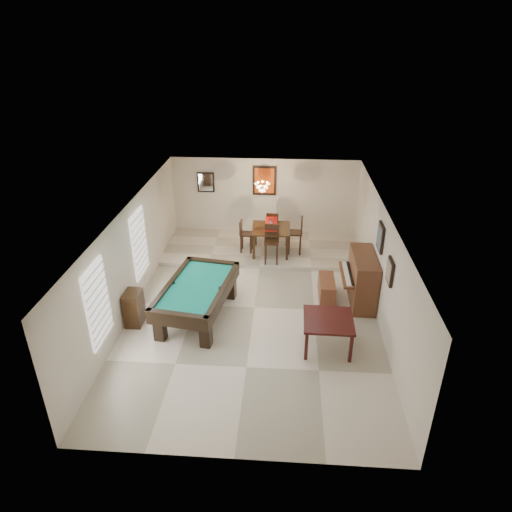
# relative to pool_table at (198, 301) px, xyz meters

# --- Properties ---
(ground_plane) EXTENTS (6.00, 9.00, 0.02)m
(ground_plane) POSITION_rel_pool_table_xyz_m (1.33, 0.49, -0.44)
(ground_plane) COLOR beige
(wall_back) EXTENTS (6.00, 0.04, 2.60)m
(wall_back) POSITION_rel_pool_table_xyz_m (1.33, 4.99, 0.87)
(wall_back) COLOR silver
(wall_back) RESTS_ON ground_plane
(wall_front) EXTENTS (6.00, 0.04, 2.60)m
(wall_front) POSITION_rel_pool_table_xyz_m (1.33, -4.01, 0.87)
(wall_front) COLOR silver
(wall_front) RESTS_ON ground_plane
(wall_left) EXTENTS (0.04, 9.00, 2.60)m
(wall_left) POSITION_rel_pool_table_xyz_m (-1.67, 0.49, 0.87)
(wall_left) COLOR silver
(wall_left) RESTS_ON ground_plane
(wall_right) EXTENTS (0.04, 9.00, 2.60)m
(wall_right) POSITION_rel_pool_table_xyz_m (4.33, 0.49, 0.87)
(wall_right) COLOR silver
(wall_right) RESTS_ON ground_plane
(ceiling) EXTENTS (6.00, 9.00, 0.04)m
(ceiling) POSITION_rel_pool_table_xyz_m (1.33, 0.49, 2.17)
(ceiling) COLOR white
(ceiling) RESTS_ON wall_back
(dining_step) EXTENTS (6.00, 2.50, 0.12)m
(dining_step) POSITION_rel_pool_table_xyz_m (1.33, 3.74, -0.37)
(dining_step) COLOR beige
(dining_step) RESTS_ON ground_plane
(window_left_front) EXTENTS (0.06, 1.00, 1.70)m
(window_left_front) POSITION_rel_pool_table_xyz_m (-1.64, -1.71, 0.97)
(window_left_front) COLOR white
(window_left_front) RESTS_ON wall_left
(window_left_rear) EXTENTS (0.06, 1.00, 1.70)m
(window_left_rear) POSITION_rel_pool_table_xyz_m (-1.64, 1.09, 0.97)
(window_left_rear) COLOR white
(window_left_rear) RESTS_ON wall_left
(pool_table) EXTENTS (1.78, 2.78, 0.86)m
(pool_table) POSITION_rel_pool_table_xyz_m (0.00, 0.00, 0.00)
(pool_table) COLOR black
(pool_table) RESTS_ON ground_plane
(square_table) EXTENTS (1.08, 1.08, 0.73)m
(square_table) POSITION_rel_pool_table_xyz_m (3.03, -0.96, -0.07)
(square_table) COLOR black
(square_table) RESTS_ON ground_plane
(upright_piano) EXTENTS (0.87, 1.55, 1.29)m
(upright_piano) POSITION_rel_pool_table_xyz_m (3.87, 1.00, 0.21)
(upright_piano) COLOR brown
(upright_piano) RESTS_ON ground_plane
(piano_bench) EXTENTS (0.39, 0.99, 0.55)m
(piano_bench) POSITION_rel_pool_table_xyz_m (3.16, 1.07, -0.16)
(piano_bench) COLOR brown
(piano_bench) RESTS_ON ground_plane
(apothecary_chest) EXTENTS (0.37, 0.56, 0.83)m
(apothecary_chest) POSITION_rel_pool_table_xyz_m (-1.45, -0.36, -0.01)
(apothecary_chest) COLOR black
(apothecary_chest) RESTS_ON ground_plane
(dining_table) EXTENTS (1.14, 1.14, 0.93)m
(dining_table) POSITION_rel_pool_table_xyz_m (1.62, 3.41, 0.15)
(dining_table) COLOR black
(dining_table) RESTS_ON dining_step
(flower_vase) EXTENTS (0.14, 0.14, 0.23)m
(flower_vase) POSITION_rel_pool_table_xyz_m (1.62, 3.41, 0.73)
(flower_vase) COLOR red
(flower_vase) RESTS_ON dining_table
(dining_chair_south) EXTENTS (0.42, 0.42, 1.13)m
(dining_chair_south) POSITION_rel_pool_table_xyz_m (1.66, 2.75, 0.25)
(dining_chair_south) COLOR black
(dining_chair_south) RESTS_ON dining_step
(dining_chair_north) EXTENTS (0.38, 0.38, 1.02)m
(dining_chair_north) POSITION_rel_pool_table_xyz_m (1.63, 4.21, 0.20)
(dining_chair_north) COLOR black
(dining_chair_north) RESTS_ON dining_step
(dining_chair_west) EXTENTS (0.38, 0.38, 0.99)m
(dining_chair_west) POSITION_rel_pool_table_xyz_m (0.87, 3.43, 0.18)
(dining_chair_west) COLOR black
(dining_chair_west) RESTS_ON dining_step
(dining_chair_east) EXTENTS (0.43, 0.43, 1.14)m
(dining_chair_east) POSITION_rel_pool_table_xyz_m (2.34, 3.44, 0.26)
(dining_chair_east) COLOR black
(dining_chair_east) RESTS_ON dining_step
(chandelier) EXTENTS (0.44, 0.44, 0.60)m
(chandelier) POSITION_rel_pool_table_xyz_m (1.33, 3.69, 1.77)
(chandelier) COLOR #FFE5B2
(chandelier) RESTS_ON ceiling
(back_painting) EXTENTS (0.75, 0.06, 0.95)m
(back_painting) POSITION_rel_pool_table_xyz_m (1.33, 4.95, 1.47)
(back_painting) COLOR #D84C14
(back_painting) RESTS_ON wall_back
(back_mirror) EXTENTS (0.55, 0.06, 0.65)m
(back_mirror) POSITION_rel_pool_table_xyz_m (-0.57, 4.95, 1.37)
(back_mirror) COLOR white
(back_mirror) RESTS_ON wall_back
(right_picture_upper) EXTENTS (0.06, 0.55, 0.65)m
(right_picture_upper) POSITION_rel_pool_table_xyz_m (4.29, 0.79, 1.47)
(right_picture_upper) COLOR slate
(right_picture_upper) RESTS_ON wall_right
(right_picture_lower) EXTENTS (0.06, 0.45, 0.55)m
(right_picture_lower) POSITION_rel_pool_table_xyz_m (4.29, -0.51, 1.27)
(right_picture_lower) COLOR gray
(right_picture_lower) RESTS_ON wall_right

